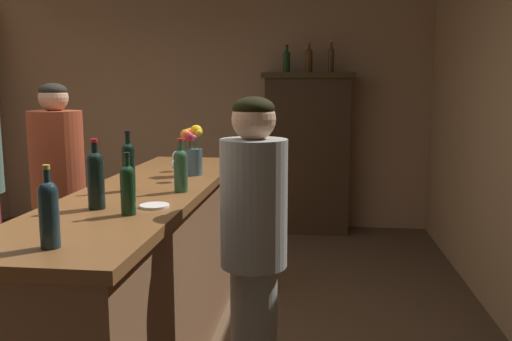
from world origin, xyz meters
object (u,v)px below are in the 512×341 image
object	(u,v)px
bar_counter	(149,278)
patron_by_cabinet	(59,193)
wine_glass_front	(177,157)
bartender	(254,245)
display_cabinet	(307,150)
wine_bottle_malbec	(96,177)
wine_bottle_riesling	(181,168)
wine_bottle_syrah	(128,187)
display_bottle_left	(287,60)
wine_bottle_merlot	(128,164)
wine_glass_mid	(177,165)
wine_bottle_chardonnay	(49,211)
flower_arrangement	(193,149)
display_bottle_midleft	(309,59)
display_bottle_center	(331,58)
cheese_plate	(154,206)

from	to	relation	value
bar_counter	patron_by_cabinet	bearing A→B (deg)	145.86
wine_glass_front	bartender	xyz separation A→B (m)	(0.65, -1.05, -0.27)
display_cabinet	wine_bottle_malbec	distance (m)	3.75
display_cabinet	wine_glass_front	size ratio (longest dim) A/B	12.95
display_cabinet	wine_bottle_riesling	world-z (taller)	display_cabinet
wine_bottle_syrah	display_bottle_left	xyz separation A→B (m)	(0.47, 3.72, 0.73)
wine_bottle_malbec	wine_bottle_merlot	world-z (taller)	wine_bottle_merlot
patron_by_cabinet	bartender	distance (m)	1.75
wine_bottle_merlot	wine_glass_mid	xyz separation A→B (m)	(0.19, 0.32, -0.05)
wine_bottle_syrah	wine_glass_mid	xyz separation A→B (m)	(-0.01, 0.85, -0.02)
wine_glass_front	wine_bottle_chardonnay	bearing A→B (deg)	-89.57
wine_bottle_syrah	wine_bottle_riesling	xyz separation A→B (m)	(0.10, 0.54, 0.01)
flower_arrangement	display_bottle_midleft	world-z (taller)	display_bottle_midleft
display_cabinet	wine_bottle_riesling	bearing A→B (deg)	-100.95
wine_bottle_malbec	wine_bottle_merlot	distance (m)	0.44
wine_bottle_syrah	display_bottle_center	size ratio (longest dim) A/B	0.81
wine_bottle_chardonnay	wine_glass_front	world-z (taller)	wine_bottle_chardonnay
wine_glass_front	display_bottle_left	xyz separation A→B (m)	(0.58, 2.47, 0.76)
cheese_plate	display_bottle_left	size ratio (longest dim) A/B	0.47
display_cabinet	wine_glass_mid	distance (m)	2.97
wine_bottle_chardonnay	bartender	size ratio (longest dim) A/B	0.19
wine_bottle_syrah	display_bottle_center	bearing A→B (deg)	75.62
wine_bottle_chardonnay	cheese_plate	world-z (taller)	wine_bottle_chardonnay
cheese_plate	wine_bottle_riesling	bearing A→B (deg)	85.57
wine_glass_mid	flower_arrangement	xyz separation A→B (m)	(0.04, 0.25, 0.07)
display_bottle_midleft	patron_by_cabinet	bearing A→B (deg)	-122.74
display_cabinet	wine_bottle_malbec	bearing A→B (deg)	-103.96
wine_glass_front	bartender	world-z (taller)	bartender
bar_counter	wine_glass_mid	world-z (taller)	wine_glass_mid
display_bottle_center	bartender	world-z (taller)	display_bottle_center
wine_bottle_chardonnay	wine_bottle_merlot	world-z (taller)	wine_bottle_merlot
wine_bottle_merlot	display_bottle_left	world-z (taller)	display_bottle_left
display_cabinet	display_bottle_midleft	distance (m)	1.00
bar_counter	wine_bottle_merlot	xyz separation A→B (m)	(-0.06, -0.09, 0.68)
wine_bottle_chardonnay	cheese_plate	size ratio (longest dim) A/B	2.10
bar_counter	cheese_plate	bearing A→B (deg)	-67.06
bar_counter	patron_by_cabinet	world-z (taller)	patron_by_cabinet
display_cabinet	flower_arrangement	bearing A→B (deg)	-104.65
display_cabinet	bar_counter	bearing A→B (deg)	-105.24
wine_bottle_chardonnay	display_cabinet	bearing A→B (deg)	79.14
wine_bottle_riesling	patron_by_cabinet	world-z (taller)	patron_by_cabinet
wine_glass_front	wine_bottle_merlot	bearing A→B (deg)	-96.34
wine_bottle_chardonnay	patron_by_cabinet	distance (m)	1.89
wine_glass_mid	flower_arrangement	bearing A→B (deg)	82.11
wine_bottle_chardonnay	wine_bottle_malbec	bearing A→B (deg)	98.39
bar_counter	wine_bottle_merlot	bearing A→B (deg)	-124.17
bartender	patron_by_cabinet	bearing A→B (deg)	-40.88
wine_bottle_malbec	flower_arrangement	xyz separation A→B (m)	(0.22, 1.01, 0.02)
wine_bottle_malbec	wine_bottle_merlot	size ratio (longest dim) A/B	0.99
bar_counter	display_bottle_left	distance (m)	3.44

